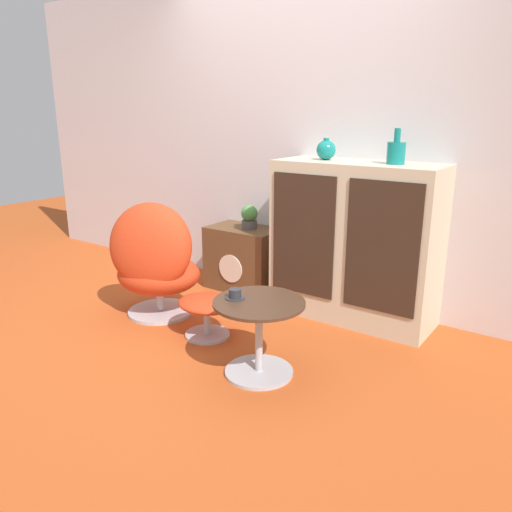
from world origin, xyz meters
TOP-DOWN VIEW (x-y plane):
  - ground_plane at (0.00, 0.00)m, footprint 12.00×12.00m
  - wall_back at (0.00, 1.34)m, footprint 6.40×0.06m
  - sideboard at (0.63, 1.07)m, footprint 1.18×0.48m
  - tv_console at (-0.39, 1.12)m, footprint 0.62×0.39m
  - egg_chair at (-0.56, 0.24)m, footprint 0.80×0.77m
  - ottoman at (-0.02, 0.19)m, footprint 0.41×0.35m
  - coffee_table at (0.56, -0.02)m, footprint 0.53×0.53m
  - vase_leftmost at (0.37, 1.08)m, footprint 0.14×0.14m
  - vase_inner_left at (0.89, 1.08)m, footprint 0.12×0.12m
  - potted_plant at (-0.34, 1.12)m, footprint 0.14×0.14m
  - teacup at (0.42, -0.06)m, footprint 0.12×0.12m

SIDE VIEW (x-z plane):
  - ground_plane at x=0.00m, z-range 0.00..0.00m
  - ottoman at x=-0.02m, z-range 0.07..0.35m
  - tv_console at x=-0.39m, z-range 0.00..0.54m
  - coffee_table at x=0.56m, z-range 0.04..0.50m
  - egg_chair at x=-0.56m, z-range -0.02..0.87m
  - teacup at x=0.42m, z-range 0.45..0.51m
  - sideboard at x=0.63m, z-range 0.00..1.15m
  - potted_plant at x=-0.34m, z-range 0.54..0.74m
  - vase_leftmost at x=0.37m, z-range 1.15..1.30m
  - vase_inner_left at x=0.89m, z-range 1.12..1.35m
  - wall_back at x=0.00m, z-range 0.00..2.60m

